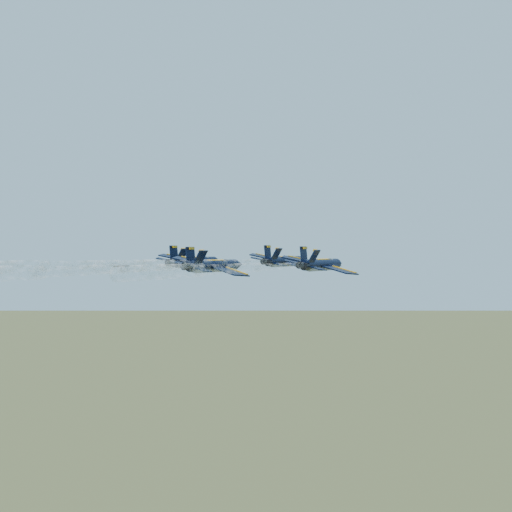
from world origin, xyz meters
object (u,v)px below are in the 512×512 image
at_px(jet_left, 195,262).
at_px(jet_slot, 215,266).
at_px(jet_lead, 285,261).
at_px(jet_right, 322,264).

height_order(jet_left, jet_slot, same).
bearing_deg(jet_slot, jet_lead, 88.70).
bearing_deg(jet_left, jet_slot, -47.34).
bearing_deg(jet_lead, jet_left, -138.11).
xyz_separation_m(jet_left, jet_slot, (9.70, -12.17, 0.00)).
relative_size(jet_left, jet_slot, 1.00).
xyz_separation_m(jet_right, jet_slot, (-12.15, -10.02, 0.00)).
distance_m(jet_lead, jet_slot, 21.34).
xyz_separation_m(jet_lead, jet_slot, (-2.01, -21.24, 0.00)).
relative_size(jet_left, jet_right, 1.00).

